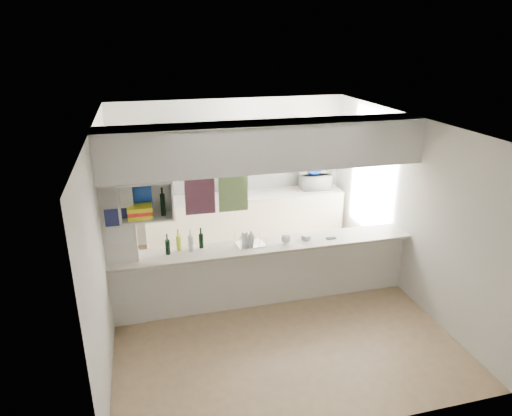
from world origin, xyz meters
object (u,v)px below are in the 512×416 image
object	(u,v)px
bowl	(313,172)
dish_rack	(250,239)
wine_bottles	(185,243)
microwave	(315,181)

from	to	relation	value
bowl	dish_rack	size ratio (longest dim) A/B	0.69
dish_rack	wine_bottles	world-z (taller)	wine_bottles
microwave	dish_rack	xyz separation A→B (m)	(-1.75, -2.07, -0.07)
bowl	dish_rack	xyz separation A→B (m)	(-1.71, -2.05, -0.25)
microwave	dish_rack	distance (m)	2.72
microwave	dish_rack	bearing A→B (deg)	52.14
microwave	wine_bottles	size ratio (longest dim) A/B	1.04
dish_rack	wine_bottles	xyz separation A→B (m)	(-0.89, 0.03, 0.03)
wine_bottles	dish_rack	bearing A→B (deg)	-1.95
bowl	wine_bottles	xyz separation A→B (m)	(-2.59, -2.02, -0.22)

